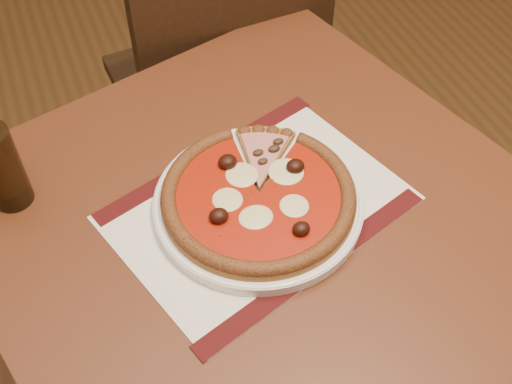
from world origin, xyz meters
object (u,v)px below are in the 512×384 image
chair_far (221,83)px  plate (258,204)px  table (261,254)px  pizza (258,195)px

chair_far → plate: chair_far is taller
table → pizza: pizza is taller
chair_far → pizza: (-0.13, -0.56, 0.27)m
chair_far → pizza: chair_far is taller
table → plate: bearing=85.9°
table → chair_far: chair_far is taller
table → chair_far: bearing=77.0°
chair_far → plate: 0.63m
table → pizza: bearing=86.0°
plate → pizza: size_ratio=1.09×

